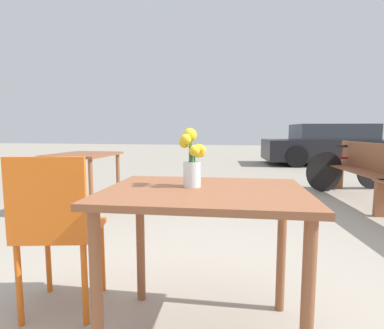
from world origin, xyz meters
TOP-DOWN VIEW (x-y plane):
  - table_front at (0.00, 0.00)m, footprint 0.98×0.76m
  - flower_vase at (-0.07, 0.05)m, footprint 0.13×0.13m
  - cafe_chair at (-0.82, 0.04)m, footprint 0.48×0.48m
  - bench_middle at (1.87, 3.42)m, footprint 0.58×1.94m
  - table_back at (-1.86, 2.07)m, footprint 0.71×0.86m
  - bicycle at (1.91, 4.16)m, footprint 1.54×0.74m
  - parked_car at (2.61, 8.28)m, footprint 4.06×2.10m

SIDE VIEW (x-z plane):
  - bicycle at x=1.91m, z-range -0.04..0.75m
  - bench_middle at x=1.87m, z-range 0.05..0.90m
  - cafe_chair at x=-0.82m, z-range 0.07..0.97m
  - parked_car at x=2.61m, z-range -0.03..1.19m
  - table_back at x=-1.86m, z-range 0.25..0.99m
  - table_front at x=0.00m, z-range 0.26..1.01m
  - flower_vase at x=-0.07m, z-range 0.74..1.02m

